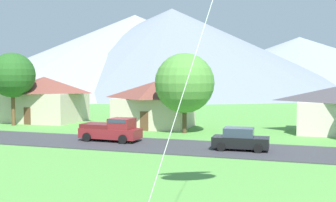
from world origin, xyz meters
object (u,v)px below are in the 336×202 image
object	(u,v)px
house_rightmost	(154,104)
parked_car_black_mid_west	(240,140)
tree_near_left	(12,75)
pickup_truck_maroon_east_side	(112,130)
house_right_center	(44,98)
tree_center	(185,83)

from	to	relation	value
house_rightmost	parked_car_black_mid_west	xyz separation A→B (m)	(11.02, -11.58, -1.73)
tree_near_left	pickup_truck_maroon_east_side	size ratio (longest dim) A/B	1.57
tree_near_left	house_rightmost	bearing A→B (deg)	12.40
house_right_center	tree_center	distance (m)	19.83
pickup_truck_maroon_east_side	house_rightmost	bearing A→B (deg)	89.70
tree_near_left	tree_center	size ratio (longest dim) A/B	1.05
house_right_center	parked_car_black_mid_west	world-z (taller)	house_right_center
house_rightmost	tree_center	xyz separation A→B (m)	(4.39, -3.43, 2.35)
house_rightmost	pickup_truck_maroon_east_side	size ratio (longest dim) A/B	1.59
house_right_center	house_rightmost	bearing A→B (deg)	-4.25
tree_near_left	parked_car_black_mid_west	distance (m)	28.43
house_right_center	parked_car_black_mid_west	bearing A→B (deg)	-26.15
house_right_center	tree_near_left	world-z (taller)	tree_near_left
parked_car_black_mid_west	pickup_truck_maroon_east_side	distance (m)	11.12
tree_center	pickup_truck_maroon_east_side	xyz separation A→B (m)	(-4.45, -7.23, -3.88)
house_rightmost	tree_center	distance (m)	6.05
house_right_center	pickup_truck_maroon_east_side	distance (m)	18.95
tree_near_left	parked_car_black_mid_west	bearing A→B (deg)	-16.81
house_right_center	pickup_truck_maroon_east_side	xyz separation A→B (m)	(14.75, -11.76, -1.81)
tree_near_left	pickup_truck_maroon_east_side	distance (m)	17.92
parked_car_black_mid_west	house_right_center	bearing A→B (deg)	153.85
tree_center	pickup_truck_maroon_east_side	size ratio (longest dim) A/B	1.50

